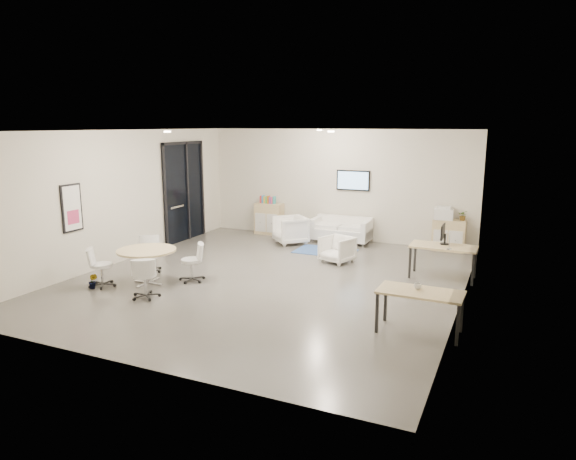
% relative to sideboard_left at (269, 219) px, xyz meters
% --- Properties ---
extents(room_shell, '(9.60, 10.60, 4.80)m').
position_rel_sideboard_left_xyz_m(room_shell, '(2.09, -4.26, 1.13)').
color(room_shell, '#514F4A').
rests_on(room_shell, ground).
extents(glass_door, '(0.09, 1.90, 2.85)m').
position_rel_sideboard_left_xyz_m(glass_door, '(-1.86, -1.75, 1.03)').
color(glass_door, black).
rests_on(glass_door, room_shell).
extents(artwork, '(0.05, 0.54, 1.04)m').
position_rel_sideboard_left_xyz_m(artwork, '(-1.88, -5.86, 1.07)').
color(artwork, black).
rests_on(artwork, room_shell).
extents(wall_tv, '(0.98, 0.06, 0.58)m').
position_rel_sideboard_left_xyz_m(wall_tv, '(2.59, 0.21, 1.28)').
color(wall_tv, black).
rests_on(wall_tv, room_shell).
extents(ceiling_spots, '(3.14, 4.14, 0.03)m').
position_rel_sideboard_left_xyz_m(ceiling_spots, '(1.89, -3.42, 2.71)').
color(ceiling_spots, '#FFEAC6').
rests_on(ceiling_spots, room_shell).
extents(sideboard_left, '(0.84, 0.44, 0.95)m').
position_rel_sideboard_left_xyz_m(sideboard_left, '(0.00, 0.00, 0.00)').
color(sideboard_left, tan).
rests_on(sideboard_left, room_shell).
extents(sideboard_right, '(0.84, 0.41, 0.84)m').
position_rel_sideboard_left_xyz_m(sideboard_right, '(5.34, 0.01, -0.05)').
color(sideboard_right, tan).
rests_on(sideboard_right, room_shell).
extents(books, '(0.49, 0.14, 0.22)m').
position_rel_sideboard_left_xyz_m(books, '(-0.04, 0.00, 0.59)').
color(books, red).
rests_on(books, sideboard_left).
extents(printer, '(0.54, 0.47, 0.35)m').
position_rel_sideboard_left_xyz_m(printer, '(5.17, 0.02, 0.53)').
color(printer, white).
rests_on(printer, sideboard_right).
extents(loveseat, '(1.65, 0.82, 0.62)m').
position_rel_sideboard_left_xyz_m(loveseat, '(2.40, -0.17, -0.14)').
color(loveseat, white).
rests_on(loveseat, room_shell).
extents(blue_rug, '(1.57, 1.05, 0.01)m').
position_rel_sideboard_left_xyz_m(blue_rug, '(2.36, -1.40, -0.47)').
color(blue_rug, '#325F9B').
rests_on(blue_rug, room_shell).
extents(armchair_left, '(1.14, 1.14, 0.86)m').
position_rel_sideboard_left_xyz_m(armchair_left, '(1.13, -0.94, -0.05)').
color(armchair_left, white).
rests_on(armchair_left, room_shell).
extents(armchair_right, '(0.86, 0.84, 0.71)m').
position_rel_sideboard_left_xyz_m(armchair_right, '(3.00, -2.32, -0.12)').
color(armchair_right, white).
rests_on(armchair_right, room_shell).
extents(desk_rear, '(1.41, 0.71, 0.73)m').
position_rel_sideboard_left_xyz_m(desk_rear, '(5.54, -2.65, 0.18)').
color(desk_rear, tan).
rests_on(desk_rear, room_shell).
extents(desk_front, '(1.36, 0.70, 0.70)m').
position_rel_sideboard_left_xyz_m(desk_front, '(5.62, -5.91, 0.16)').
color(desk_front, tan).
rests_on(desk_front, room_shell).
extents(monitor, '(0.20, 0.50, 0.44)m').
position_rel_sideboard_left_xyz_m(monitor, '(5.50, -2.50, 0.50)').
color(monitor, black).
rests_on(monitor, desk_rear).
extents(round_table, '(1.23, 1.23, 0.75)m').
position_rel_sideboard_left_xyz_m(round_table, '(-0.11, -5.61, 0.19)').
color(round_table, tan).
rests_on(round_table, room_shell).
extents(meeting_chairs, '(2.30, 2.30, 0.82)m').
position_rel_sideboard_left_xyz_m(meeting_chairs, '(-0.11, -5.61, -0.06)').
color(meeting_chairs, white).
rests_on(meeting_chairs, room_shell).
extents(plant_cabinet, '(0.26, 0.29, 0.21)m').
position_rel_sideboard_left_xyz_m(plant_cabinet, '(5.67, 0.03, 0.48)').
color(plant_cabinet, '#3F7F3F').
rests_on(plant_cabinet, sideboard_right).
extents(plant_floor, '(0.30, 0.37, 0.15)m').
position_rel_sideboard_left_xyz_m(plant_floor, '(-0.91, -6.36, -0.40)').
color(plant_floor, '#3F7F3F').
rests_on(plant_floor, room_shell).
extents(cup, '(0.15, 0.14, 0.12)m').
position_rel_sideboard_left_xyz_m(cup, '(5.55, -5.82, 0.29)').
color(cup, white).
rests_on(cup, desk_front).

